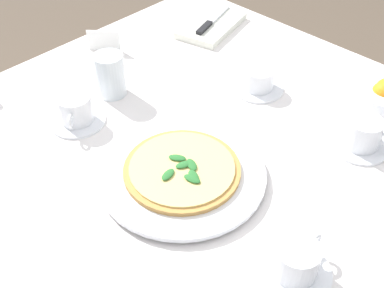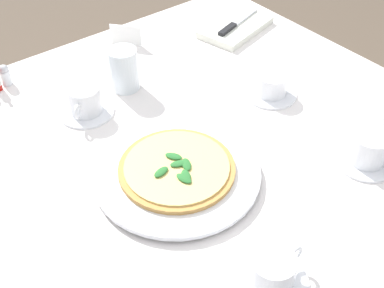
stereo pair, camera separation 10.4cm
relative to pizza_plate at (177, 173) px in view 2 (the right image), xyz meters
name	(u,v)px [view 2 (the right image)]	position (x,y,z in m)	size (l,w,h in m)	color
dining_table	(204,171)	(0.14, 0.08, -0.15)	(1.07, 1.07, 0.75)	white
pizza_plate	(177,173)	(0.00, 0.00, 0.00)	(0.34, 0.34, 0.02)	white
pizza	(177,168)	(0.00, 0.00, 0.01)	(0.24, 0.24, 0.02)	#C68E47
coffee_cup_back_corner	(85,102)	(-0.04, 0.30, 0.02)	(0.13, 0.13, 0.07)	white
coffee_cup_right_edge	(272,86)	(0.35, 0.08, 0.02)	(0.13, 0.13, 0.06)	white
coffee_cup_near_right	(272,273)	(-0.03, -0.30, 0.02)	(0.13, 0.13, 0.07)	white
coffee_cup_left_edge	(368,151)	(0.34, -0.21, 0.02)	(0.13, 0.13, 0.07)	white
water_glass_far_right	(124,71)	(0.09, 0.33, 0.04)	(0.07, 0.07, 0.11)	white
napkin_folded	(236,27)	(0.50, 0.38, 0.00)	(0.24, 0.18, 0.02)	white
dinner_knife	(236,23)	(0.51, 0.38, 0.01)	(0.19, 0.07, 0.01)	silver
salt_shaker	(5,76)	(-0.14, 0.53, 0.01)	(0.03, 0.03, 0.06)	white
menu_card	(126,35)	(0.20, 0.51, 0.02)	(0.06, 0.07, 0.06)	white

